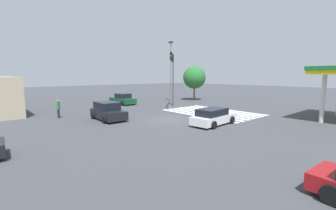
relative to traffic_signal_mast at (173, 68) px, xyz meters
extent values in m
plane|color=#3D3F44|center=(-6.02, 6.02, -5.20)|extent=(154.93, 154.93, 0.00)
cube|color=silver|center=(-6.02, -3.49, -5.20)|extent=(10.40, 0.60, 0.01)
cube|color=silver|center=(-6.02, -2.54, -5.20)|extent=(10.40, 0.60, 0.01)
cube|color=silver|center=(-6.02, -1.59, -5.20)|extent=(10.40, 0.60, 0.01)
cube|color=silver|center=(-6.02, -0.64, -5.20)|extent=(10.40, 0.60, 0.01)
cube|color=silver|center=(-6.02, 0.31, -5.20)|extent=(10.40, 0.60, 0.01)
cube|color=silver|center=(-6.02, 1.26, -5.20)|extent=(10.40, 0.60, 0.01)
cube|color=silver|center=(-6.02, 2.21, -5.20)|extent=(10.40, 0.60, 0.01)
cylinder|color=#47474C|center=(1.30, -1.30, -1.65)|extent=(0.18, 0.18, 7.10)
cylinder|color=#47474C|center=(-0.67, 0.67, 1.65)|extent=(4.02, 4.02, 0.12)
cube|color=black|center=(0.12, -0.12, 1.18)|extent=(0.40, 0.40, 0.84)
sphere|color=red|center=(0.00, 0.00, 1.18)|extent=(0.16, 0.16, 0.16)
cube|color=black|center=(-1.16, 1.16, 1.18)|extent=(0.40, 0.40, 0.84)
sphere|color=gold|center=(-1.27, 1.27, 1.18)|extent=(0.16, 0.16, 0.16)
cube|color=black|center=(-2.44, 2.44, 1.18)|extent=(0.40, 0.40, 0.84)
sphere|color=green|center=(-2.55, 2.55, 1.18)|extent=(0.16, 0.16, 0.16)
cylinder|color=black|center=(-20.18, 11.31, -4.86)|extent=(0.70, 0.27, 0.68)
cube|color=#144728|center=(7.31, 3.29, -4.65)|extent=(4.68, 2.02, 0.75)
cube|color=black|center=(7.14, 3.29, -3.95)|extent=(2.05, 1.76, 0.65)
cylinder|color=black|center=(8.72, 4.30, -4.88)|extent=(0.65, 0.24, 0.65)
cylinder|color=black|center=(8.77, 2.36, -4.88)|extent=(0.65, 0.24, 0.65)
cylinder|color=black|center=(5.85, 4.22, -4.88)|extent=(0.65, 0.24, 0.65)
cylinder|color=black|center=(5.90, 2.28, -4.88)|extent=(0.65, 0.24, 0.65)
cube|color=black|center=(-2.28, 10.28, -4.64)|extent=(4.33, 2.09, 0.78)
cube|color=black|center=(-2.00, 10.27, -3.88)|extent=(2.51, 1.83, 0.73)
cylinder|color=black|center=(-3.64, 9.34, -4.89)|extent=(0.63, 0.24, 0.63)
cylinder|color=black|center=(-3.57, 11.32, -4.89)|extent=(0.63, 0.24, 0.63)
cylinder|color=black|center=(-1.00, 9.24, -4.89)|extent=(0.63, 0.24, 0.63)
cylinder|color=black|center=(-0.92, 11.22, -4.89)|extent=(0.63, 0.24, 0.63)
cube|color=silver|center=(-10.15, 4.36, -4.70)|extent=(2.14, 4.75, 0.66)
cube|color=black|center=(-10.17, 4.68, -4.08)|extent=(1.81, 2.85, 0.58)
cylinder|color=black|center=(-9.13, 3.01, -4.88)|extent=(0.27, 0.65, 0.64)
cylinder|color=black|center=(-10.94, 2.86, -4.88)|extent=(0.27, 0.65, 0.64)
cylinder|color=black|center=(-9.36, 5.87, -4.88)|extent=(0.27, 0.65, 0.64)
cylinder|color=black|center=(-11.17, 5.72, -4.88)|extent=(0.27, 0.65, 0.64)
cylinder|color=silver|center=(-15.96, -3.55, -3.06)|extent=(0.36, 0.36, 4.28)
cylinder|color=#232842|center=(1.77, 13.56, -4.77)|extent=(0.14, 0.14, 0.87)
cylinder|color=#232842|center=(1.66, 13.67, -4.77)|extent=(0.14, 0.14, 0.87)
cube|color=#337A42|center=(1.72, 13.62, -3.98)|extent=(0.41, 0.41, 0.69)
sphere|color=#8C6647|center=(1.72, 13.62, -3.52)|extent=(0.24, 0.24, 0.24)
cylinder|color=slate|center=(5.14, -4.30, -0.57)|extent=(0.16, 0.16, 9.27)
cube|color=#333338|center=(5.14, -4.30, 4.17)|extent=(0.80, 0.36, 0.20)
cylinder|color=brown|center=(4.00, -8.62, -4.08)|extent=(0.26, 0.26, 2.24)
sphere|color=#286B2D|center=(4.00, -8.62, -1.34)|extent=(3.81, 3.81, 3.81)
camera|label=1|loc=(-21.84, 19.79, -1.00)|focal=24.00mm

